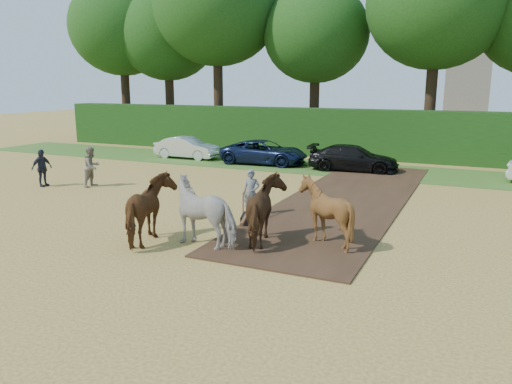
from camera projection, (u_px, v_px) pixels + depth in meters
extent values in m
plane|color=gold|center=(235.00, 245.00, 14.41)|extent=(120.00, 120.00, 0.00)
cube|color=#472D1C|center=(347.00, 199.00, 20.01)|extent=(4.50, 17.00, 0.05)
cube|color=#38601E|center=(352.00, 170.00, 26.84)|extent=(50.00, 5.00, 0.03)
cube|color=#14380F|center=(371.00, 134.00, 30.52)|extent=(46.00, 1.60, 3.00)
imported|color=#A0987D|center=(92.00, 167.00, 22.38)|extent=(0.70, 0.89, 1.80)
imported|color=#21242D|center=(42.00, 168.00, 22.37)|extent=(0.56, 1.04, 1.68)
imported|color=brown|center=(150.00, 210.00, 14.45)|extent=(1.71, 2.53, 1.96)
imported|color=beige|center=(208.00, 210.00, 14.39)|extent=(2.36, 2.17, 1.96)
imported|color=#4E2A18|center=(266.00, 211.00, 14.32)|extent=(1.71, 2.53, 1.96)
imported|color=brown|center=(325.00, 212.00, 14.26)|extent=(2.05, 2.18, 1.96)
cube|color=black|center=(247.00, 219.00, 16.50)|extent=(0.56, 0.90, 0.33)
cube|color=brown|center=(244.00, 219.00, 15.92)|extent=(0.48, 1.27, 0.09)
cylinder|color=brown|center=(243.00, 205.00, 16.94)|extent=(0.46, 0.88, 0.69)
cylinder|color=brown|center=(255.00, 206.00, 16.90)|extent=(0.21, 0.95, 0.69)
imported|color=#96978E|center=(251.00, 193.00, 17.44)|extent=(0.69, 0.55, 1.64)
imported|color=silver|center=(187.00, 148.00, 30.71)|extent=(4.08, 1.42, 1.34)
imported|color=#141F3F|center=(264.00, 152.00, 28.57)|extent=(5.07, 2.54, 1.38)
imported|color=black|center=(353.00, 158.00, 26.36)|extent=(4.85, 2.27, 1.37)
cylinder|color=#382616|center=(126.00, 103.00, 41.40)|extent=(0.70, 0.70, 5.85)
ellipsoid|color=#163F11|center=(122.00, 27.00, 40.10)|extent=(8.40, 8.40, 7.73)
cylinder|color=#382616|center=(170.00, 107.00, 40.27)|extent=(0.70, 0.70, 5.40)
ellipsoid|color=#163F11|center=(168.00, 34.00, 39.07)|extent=(7.80, 7.80, 7.18)
cylinder|color=#382616|center=(218.00, 101.00, 37.24)|extent=(0.70, 0.70, 6.53)
ellipsoid|color=#163F11|center=(217.00, 6.00, 35.80)|extent=(9.20, 9.20, 8.46)
cylinder|color=#382616|center=(314.00, 111.00, 35.87)|extent=(0.70, 0.70, 5.17)
ellipsoid|color=#163F11|center=(316.00, 33.00, 34.72)|extent=(7.40, 7.40, 6.81)
cylinder|color=#382616|center=(430.00, 108.00, 31.64)|extent=(0.70, 0.70, 6.08)
ellipsoid|color=#163F11|center=(437.00, 3.00, 30.30)|extent=(8.60, 8.60, 7.91)
cube|color=slate|center=(468.00, 84.00, 60.69)|extent=(5.00, 5.00, 9.00)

